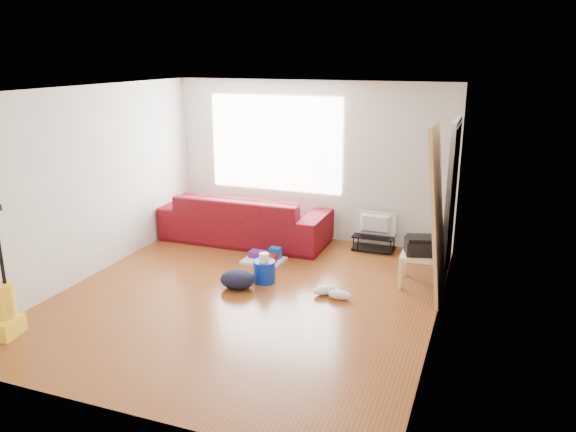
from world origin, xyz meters
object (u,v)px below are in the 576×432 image
(tv_stand, at_px, (374,242))
(cleaning_tray, at_px, (265,258))
(side_table, at_px, (422,259))
(backpack, at_px, (238,288))
(sofa, at_px, (246,240))
(bucket, at_px, (264,282))
(vacuum, at_px, (4,311))

(tv_stand, distance_m, cleaning_tray, 1.71)
(side_table, height_order, backpack, side_table)
(side_table, xyz_separation_m, cleaning_tray, (-2.20, 0.04, -0.29))
(sofa, height_order, bucket, sofa)
(sofa, distance_m, cleaning_tray, 1.03)
(side_table, bearing_deg, backpack, -156.25)
(sofa, xyz_separation_m, side_table, (2.86, -0.82, 0.35))
(bucket, distance_m, vacuum, 3.06)
(vacuum, bearing_deg, bucket, 39.91)
(sofa, xyz_separation_m, vacuum, (-1.09, -3.73, 0.26))
(side_table, bearing_deg, sofa, 163.96)
(cleaning_tray, bearing_deg, backpack, -88.14)
(cleaning_tray, relative_size, backpack, 1.31)
(bucket, relative_size, cleaning_tray, 0.50)
(tv_stand, xyz_separation_m, vacuum, (-3.11, -4.00, 0.14))
(cleaning_tray, bearing_deg, tv_stand, 37.88)
(sofa, relative_size, tv_stand, 4.21)
(tv_stand, xyz_separation_m, backpack, (-1.32, -2.04, -0.12))
(bucket, xyz_separation_m, vacuum, (-2.02, -2.28, 0.26))
(side_table, distance_m, vacuum, 4.91)
(backpack, bearing_deg, sofa, 100.62)
(bucket, relative_size, vacuum, 0.20)
(backpack, bearing_deg, tv_stand, 46.36)
(sofa, height_order, cleaning_tray, sofa)
(tv_stand, height_order, backpack, tv_stand)
(cleaning_tray, relative_size, vacuum, 0.41)
(tv_stand, relative_size, backpack, 1.41)
(tv_stand, distance_m, side_table, 1.40)
(sofa, distance_m, backpack, 1.90)
(tv_stand, bearing_deg, sofa, -172.03)
(backpack, bearing_deg, cleaning_tray, 81.08)
(vacuum, bearing_deg, cleaning_tray, 50.81)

